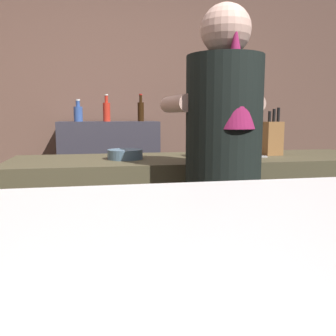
% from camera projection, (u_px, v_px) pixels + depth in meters
% --- Properties ---
extents(wall_back, '(5.20, 0.10, 2.70)m').
position_uv_depth(wall_back, '(119.00, 94.00, 3.46)').
color(wall_back, brown).
rests_on(wall_back, ground).
extents(prep_counter, '(2.10, 0.60, 0.91)m').
position_uv_depth(prep_counter, '(198.00, 234.00, 2.17)').
color(prep_counter, '#4B452F').
rests_on(prep_counter, ground).
extents(back_shelf, '(0.86, 0.36, 1.10)m').
position_uv_depth(back_shelf, '(110.00, 183.00, 3.28)').
color(back_shelf, '#35333E').
rests_on(back_shelf, ground).
extents(bartender, '(0.45, 0.53, 1.63)m').
position_uv_depth(bartender, '(223.00, 163.00, 1.66)').
color(bartender, '#242C38').
rests_on(bartender, ground).
extents(knife_block, '(0.10, 0.08, 0.28)m').
position_uv_depth(knife_block, '(273.00, 138.00, 2.20)').
color(knife_block, olive).
rests_on(knife_block, prep_counter).
extents(mixing_bowl, '(0.19, 0.19, 0.05)m').
position_uv_depth(mixing_bowl, '(125.00, 154.00, 2.01)').
color(mixing_bowl, slate).
rests_on(mixing_bowl, prep_counter).
extents(chefs_knife, '(0.24, 0.10, 0.01)m').
position_uv_depth(chefs_knife, '(246.00, 156.00, 2.11)').
color(chefs_knife, silver).
rests_on(chefs_knife, prep_counter).
extents(bottle_hot_sauce, '(0.08, 0.08, 0.19)m').
position_uv_depth(bottle_hot_sauce, '(78.00, 113.00, 3.13)').
color(bottle_hot_sauce, '#345397').
rests_on(bottle_hot_sauce, back_shelf).
extents(bottle_soy, '(0.06, 0.06, 0.24)m').
position_uv_depth(bottle_soy, '(141.00, 111.00, 3.23)').
color(bottle_soy, black).
rests_on(bottle_soy, back_shelf).
extents(bottle_olive_oil, '(0.06, 0.06, 0.23)m').
position_uv_depth(bottle_olive_oil, '(107.00, 111.00, 3.14)').
color(bottle_olive_oil, red).
rests_on(bottle_olive_oil, back_shelf).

